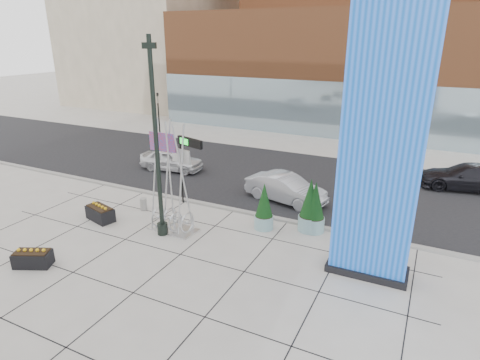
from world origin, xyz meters
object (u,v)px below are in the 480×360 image
at_px(lamp_post, 158,160).
at_px(overhead_street_sign, 191,147).
at_px(blue_pylon, 381,152).
at_px(car_white_west, 171,160).
at_px(public_art_sculpture, 172,203).
at_px(concrete_bollard, 144,204).
at_px(car_silver_mid, 286,189).

xyz_separation_m(lamp_post, overhead_street_sign, (-0.63, 3.60, -0.34)).
height_order(blue_pylon, car_white_west, blue_pylon).
distance_m(overhead_street_sign, car_white_west, 6.78).
distance_m(lamp_post, public_art_sculpture, 2.29).
distance_m(public_art_sculpture, concrete_bollard, 3.17).
distance_m(car_white_west, car_silver_mid, 9.09).
xyz_separation_m(public_art_sculpture, concrete_bollard, (-2.73, 1.20, -1.06)).
height_order(overhead_street_sign, car_white_west, overhead_street_sign).
distance_m(blue_pylon, overhead_street_sign, 10.24).
relative_size(public_art_sculpture, overhead_street_sign, 1.40).
distance_m(blue_pylon, lamp_post, 9.24).
bearing_deg(overhead_street_sign, car_silver_mid, 47.49).
xyz_separation_m(lamp_post, public_art_sculpture, (0.18, 0.60, -2.21)).
distance_m(public_art_sculpture, car_silver_mid, 6.70).
bearing_deg(public_art_sculpture, blue_pylon, 6.93).
bearing_deg(car_white_west, overhead_street_sign, -140.15).
bearing_deg(car_silver_mid, lamp_post, 161.55).
bearing_deg(concrete_bollard, car_silver_mid, 34.86).
relative_size(lamp_post, car_white_west, 2.03).
height_order(blue_pylon, car_silver_mid, blue_pylon).
distance_m(concrete_bollard, car_silver_mid, 7.73).
height_order(public_art_sculpture, car_silver_mid, public_art_sculpture).
relative_size(car_white_west, car_silver_mid, 0.94).
bearing_deg(public_art_sculpture, car_silver_mid, 62.43).
height_order(overhead_street_sign, car_silver_mid, overhead_street_sign).
relative_size(blue_pylon, concrete_bollard, 15.07).
relative_size(lamp_post, overhead_street_sign, 2.32).
bearing_deg(lamp_post, concrete_bollard, 144.84).
bearing_deg(concrete_bollard, overhead_street_sign, 43.08).
xyz_separation_m(concrete_bollard, overhead_street_sign, (1.92, 1.80, 2.92)).
distance_m(public_art_sculpture, overhead_street_sign, 3.62).
distance_m(concrete_bollard, car_white_west, 6.73).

